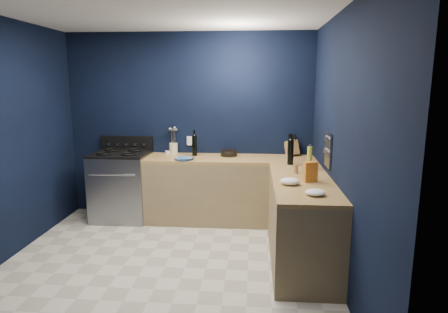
# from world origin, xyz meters

# --- Properties ---
(floor) EXTENTS (3.50, 3.50, 0.02)m
(floor) POSITION_xyz_m (0.00, 0.00, -0.01)
(floor) COLOR beige
(floor) RESTS_ON ground
(ceiling) EXTENTS (3.50, 3.50, 0.02)m
(ceiling) POSITION_xyz_m (0.00, 0.00, 2.61)
(ceiling) COLOR silver
(ceiling) RESTS_ON ground
(wall_back) EXTENTS (3.50, 0.02, 2.60)m
(wall_back) POSITION_xyz_m (0.00, 1.76, 1.30)
(wall_back) COLOR black
(wall_back) RESTS_ON ground
(wall_right) EXTENTS (0.02, 3.50, 2.60)m
(wall_right) POSITION_xyz_m (1.76, 0.00, 1.30)
(wall_right) COLOR black
(wall_right) RESTS_ON ground
(wall_front) EXTENTS (3.50, 0.02, 2.60)m
(wall_front) POSITION_xyz_m (0.00, -1.76, 1.30)
(wall_front) COLOR black
(wall_front) RESTS_ON ground
(cab_back) EXTENTS (2.30, 0.63, 0.86)m
(cab_back) POSITION_xyz_m (0.60, 1.44, 0.43)
(cab_back) COLOR olive
(cab_back) RESTS_ON floor
(top_back) EXTENTS (2.30, 0.63, 0.04)m
(top_back) POSITION_xyz_m (0.60, 1.44, 0.88)
(top_back) COLOR brown
(top_back) RESTS_ON cab_back
(cab_right) EXTENTS (0.63, 1.67, 0.86)m
(cab_right) POSITION_xyz_m (1.44, 0.29, 0.43)
(cab_right) COLOR olive
(cab_right) RESTS_ON floor
(top_right) EXTENTS (0.63, 1.67, 0.04)m
(top_right) POSITION_xyz_m (1.44, 0.29, 0.88)
(top_right) COLOR brown
(top_right) RESTS_ON cab_right
(gas_range) EXTENTS (0.76, 0.66, 0.92)m
(gas_range) POSITION_xyz_m (-0.93, 1.42, 0.46)
(gas_range) COLOR gray
(gas_range) RESTS_ON floor
(oven_door) EXTENTS (0.59, 0.02, 0.42)m
(oven_door) POSITION_xyz_m (-0.93, 1.10, 0.45)
(oven_door) COLOR black
(oven_door) RESTS_ON gas_range
(cooktop) EXTENTS (0.76, 0.66, 0.03)m
(cooktop) POSITION_xyz_m (-0.93, 1.42, 0.94)
(cooktop) COLOR black
(cooktop) RESTS_ON gas_range
(backguard) EXTENTS (0.76, 0.06, 0.20)m
(backguard) POSITION_xyz_m (-0.93, 1.72, 1.04)
(backguard) COLOR black
(backguard) RESTS_ON gas_range
(spice_panel) EXTENTS (0.02, 0.28, 0.38)m
(spice_panel) POSITION_xyz_m (1.74, 0.55, 1.18)
(spice_panel) COLOR gray
(spice_panel) RESTS_ON wall_right
(wall_outlet) EXTENTS (0.09, 0.02, 0.13)m
(wall_outlet) POSITION_xyz_m (0.00, 1.74, 1.08)
(wall_outlet) COLOR white
(wall_outlet) RESTS_ON wall_back
(plate_stack) EXTENTS (0.27, 0.27, 0.03)m
(plate_stack) POSITION_xyz_m (-0.00, 1.24, 0.92)
(plate_stack) COLOR #30548B
(plate_stack) RESTS_ON top_back
(ramekin) EXTENTS (0.12, 0.12, 0.04)m
(ramekin) POSITION_xyz_m (-0.31, 1.69, 0.92)
(ramekin) COLOR white
(ramekin) RESTS_ON top_back
(utensil_crock) EXTENTS (0.12, 0.12, 0.15)m
(utensil_crock) POSITION_xyz_m (-0.23, 1.69, 0.98)
(utensil_crock) COLOR #F9EDCC
(utensil_crock) RESTS_ON top_back
(wine_bottle_back) EXTENTS (0.09, 0.09, 0.28)m
(wine_bottle_back) POSITION_xyz_m (0.10, 1.54, 1.04)
(wine_bottle_back) COLOR black
(wine_bottle_back) RESTS_ON top_back
(lemon_basket) EXTENTS (0.30, 0.30, 0.09)m
(lemon_basket) POSITION_xyz_m (0.58, 1.55, 0.94)
(lemon_basket) COLOR black
(lemon_basket) RESTS_ON top_back
(knife_block) EXTENTS (0.22, 0.27, 0.26)m
(knife_block) POSITION_xyz_m (1.45, 1.69, 1.00)
(knife_block) COLOR brown
(knife_block) RESTS_ON top_back
(wine_bottle_right) EXTENTS (0.08, 0.08, 0.31)m
(wine_bottle_right) POSITION_xyz_m (1.38, 1.06, 1.05)
(wine_bottle_right) COLOR black
(wine_bottle_right) RESTS_ON top_right
(oil_bottle) EXTENTS (0.06, 0.06, 0.27)m
(oil_bottle) POSITION_xyz_m (1.58, 0.83, 1.03)
(oil_bottle) COLOR #93A62F
(oil_bottle) RESTS_ON top_right
(spice_jar_near) EXTENTS (0.06, 0.06, 0.10)m
(spice_jar_near) POSITION_xyz_m (1.40, 0.58, 0.95)
(spice_jar_near) COLOR olive
(spice_jar_near) RESTS_ON top_right
(spice_jar_far) EXTENTS (0.05, 0.05, 0.10)m
(spice_jar_far) POSITION_xyz_m (1.56, 0.46, 0.95)
(spice_jar_far) COLOR olive
(spice_jar_far) RESTS_ON top_right
(crouton_bag) EXTENTS (0.16, 0.11, 0.21)m
(crouton_bag) POSITION_xyz_m (1.50, 0.22, 1.00)
(crouton_bag) COLOR red
(crouton_bag) RESTS_ON top_right
(towel_front) EXTENTS (0.21, 0.18, 0.07)m
(towel_front) POSITION_xyz_m (1.28, 0.09, 0.93)
(towel_front) COLOR white
(towel_front) RESTS_ON top_right
(towel_end) EXTENTS (0.24, 0.23, 0.06)m
(towel_end) POSITION_xyz_m (1.48, -0.26, 0.93)
(towel_end) COLOR white
(towel_end) RESTS_ON top_right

